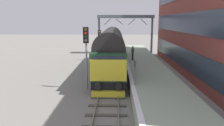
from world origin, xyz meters
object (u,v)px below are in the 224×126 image
object	(u,v)px
signal_post_near	(86,49)
waiting_passenger	(133,52)
diesel_locomotive	(111,49)
signal_post_mid	(100,41)
platform_number_sign	(135,69)

from	to	relation	value
signal_post_near	waiting_passenger	world-z (taller)	signal_post_near
diesel_locomotive	signal_post_mid	distance (m)	7.13
diesel_locomotive	signal_post_near	world-z (taller)	signal_post_near
signal_post_mid	waiting_passenger	xyz separation A→B (m)	(4.27, -5.44, -0.75)
diesel_locomotive	signal_post_near	bearing A→B (deg)	-105.52
signal_post_near	waiting_passenger	xyz separation A→B (m)	(4.27, 8.01, -1.28)
platform_number_sign	waiting_passenger	distance (m)	10.08
signal_post_mid	waiting_passenger	world-z (taller)	signal_post_mid
platform_number_sign	waiting_passenger	xyz separation A→B (m)	(0.57, 10.06, -0.16)
platform_number_sign	waiting_passenger	size ratio (longest dim) A/B	1.04
signal_post_mid	diesel_locomotive	bearing A→B (deg)	-75.20
platform_number_sign	signal_post_mid	bearing A→B (deg)	103.44
signal_post_mid	waiting_passenger	size ratio (longest dim) A/B	2.59
signal_post_near	diesel_locomotive	bearing A→B (deg)	74.48
signal_post_near	platform_number_sign	bearing A→B (deg)	-28.96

